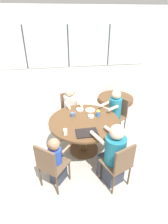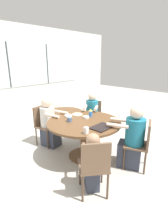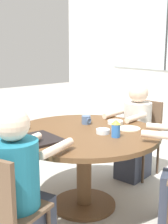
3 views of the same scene
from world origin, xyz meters
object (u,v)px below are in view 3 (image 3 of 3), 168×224
object	(u,v)px
chair_for_woman_green_shirt	(143,131)
milk_carton_small	(23,124)
person_man_blue_shirt	(19,195)
bowl_cereal	(103,131)
bowl_white_shallow	(115,122)
coffee_mug	(86,120)
chair_for_man_blue_shirt	(2,205)
person_woman_green_shirt	(135,135)
sippy_cup	(116,128)

from	to	relation	value
chair_for_woman_green_shirt	milk_carton_small	world-z (taller)	chair_for_woman_green_shirt
person_man_blue_shirt	bowl_cereal	xyz separation A→B (m)	(-0.18, 0.92, 0.24)
person_man_blue_shirt	bowl_cereal	bearing A→B (deg)	79.00
bowl_white_shallow	bowl_cereal	xyz separation A→B (m)	(0.17, -0.32, 0.00)
coffee_mug	chair_for_man_blue_shirt	bearing A→B (deg)	-63.28
person_woman_green_shirt	bowl_white_shallow	xyz separation A→B (m)	(0.15, -0.46, 0.26)
chair_for_man_blue_shirt	person_woman_green_shirt	distance (m)	1.94
person_woman_green_shirt	person_man_blue_shirt	bearing A→B (deg)	95.58
person_woman_green_shirt	person_man_blue_shirt	size ratio (longest dim) A/B	0.97
bowl_white_shallow	chair_for_woman_green_shirt	bearing A→B (deg)	105.70
bowl_cereal	sippy_cup	bearing A→B (deg)	4.36
chair_for_man_blue_shirt	coffee_mug	distance (m)	1.33
bowl_white_shallow	bowl_cereal	size ratio (longest dim) A/B	1.25
person_woman_green_shirt	coffee_mug	size ratio (longest dim) A/B	11.55
chair_for_woman_green_shirt	sippy_cup	size ratio (longest dim) A/B	5.58
person_woman_green_shirt	milk_carton_small	xyz separation A→B (m)	(-0.23, -1.28, 0.29)
chair_for_woman_green_shirt	bowl_cereal	size ratio (longest dim) A/B	7.11
sippy_cup	bowl_white_shallow	xyz separation A→B (m)	(-0.32, 0.31, -0.06)
coffee_mug	bowl_white_shallow	size ratio (longest dim) A/B	0.62
chair_for_man_blue_shirt	bowl_white_shallow	bearing A→B (deg)	84.65
person_man_blue_shirt	person_woman_green_shirt	bearing A→B (deg)	84.42
bowl_white_shallow	person_man_blue_shirt	bearing A→B (deg)	-74.26
chair_for_man_blue_shirt	milk_carton_small	distance (m)	1.01
person_man_blue_shirt	bowl_cereal	world-z (taller)	person_man_blue_shirt
sippy_cup	person_man_blue_shirt	bearing A→B (deg)	-88.39
person_woman_green_shirt	milk_carton_small	size ratio (longest dim) A/B	10.09
chair_for_woman_green_shirt	bowl_cereal	bearing A→B (deg)	99.66
chair_for_man_blue_shirt	bowl_white_shallow	size ratio (longest dim) A/B	5.69
person_man_blue_shirt	sippy_cup	xyz separation A→B (m)	(-0.03, 0.93, 0.30)
person_man_blue_shirt	coffee_mug	distance (m)	1.17
chair_for_woman_green_shirt	person_woman_green_shirt	world-z (taller)	person_woman_green_shirt
chair_for_woman_green_shirt	person_man_blue_shirt	xyz separation A→B (m)	(0.53, -1.87, -0.00)
coffee_mug	person_man_blue_shirt	bearing A→B (deg)	-62.56
person_man_blue_shirt	chair_for_woman_green_shirt	bearing A→B (deg)	83.94
person_man_blue_shirt	sippy_cup	bearing A→B (deg)	69.82
person_woman_green_shirt	sippy_cup	distance (m)	0.96
person_woman_green_shirt	sippy_cup	size ratio (longest dim) A/B	7.07
milk_carton_small	bowl_white_shallow	bearing A→B (deg)	65.62
person_woman_green_shirt	person_man_blue_shirt	world-z (taller)	person_man_blue_shirt
bowl_white_shallow	bowl_cereal	distance (m)	0.37
person_woman_green_shirt	bowl_cereal	world-z (taller)	person_woman_green_shirt
chair_for_man_blue_shirt	sippy_cup	xyz separation A→B (m)	(-0.09, 1.08, 0.30)
person_woman_green_shirt	coffee_mug	bearing A→B (deg)	76.82
milk_carton_small	bowl_cereal	world-z (taller)	milk_carton_small
chair_for_man_blue_shirt	person_woman_green_shirt	xyz separation A→B (m)	(-0.56, 1.86, -0.02)
person_man_blue_shirt	sippy_cup	distance (m)	0.98
coffee_mug	sippy_cup	size ratio (longest dim) A/B	0.61
person_man_blue_shirt	sippy_cup	size ratio (longest dim) A/B	7.33
chair_for_woman_green_shirt	milk_carton_small	bearing A→B (deg)	71.71
person_woman_green_shirt	coffee_mug	distance (m)	0.75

